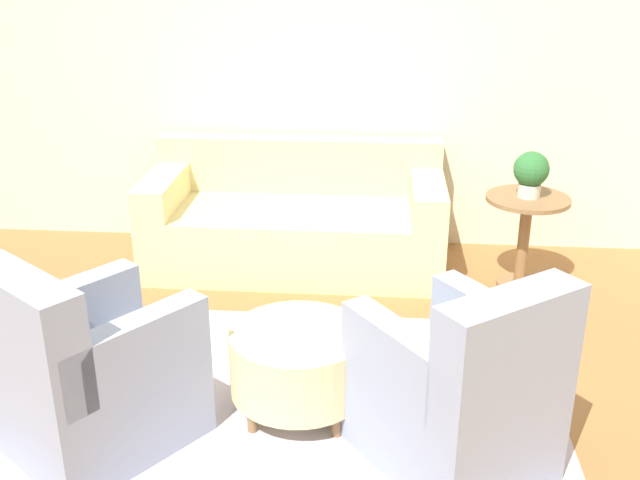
{
  "coord_description": "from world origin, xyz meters",
  "views": [
    {
      "loc": [
        0.48,
        -3.35,
        2.35
      ],
      "look_at": [
        0.15,
        0.55,
        0.75
      ],
      "focal_mm": 42.0,
      "sensor_mm": 36.0,
      "label": 1
    }
  ],
  "objects_px": {
    "side_table": "(525,225)",
    "ottoman_table": "(298,361)",
    "couch": "(296,223)",
    "armchair_right": "(460,395)",
    "potted_plant_on_side_table": "(531,172)",
    "armchair_left": "(90,378)"
  },
  "relations": [
    {
      "from": "ottoman_table",
      "to": "side_table",
      "type": "bearing_deg",
      "value": 49.4
    },
    {
      "from": "potted_plant_on_side_table",
      "to": "armchair_right",
      "type": "bearing_deg",
      "value": -107.15
    },
    {
      "from": "armchair_right",
      "to": "side_table",
      "type": "relative_size",
      "value": 1.59
    },
    {
      "from": "armchair_right",
      "to": "ottoman_table",
      "type": "relative_size",
      "value": 1.51
    },
    {
      "from": "armchair_left",
      "to": "ottoman_table",
      "type": "height_order",
      "value": "armchair_left"
    },
    {
      "from": "couch",
      "to": "armchair_left",
      "type": "relative_size",
      "value": 2.04
    },
    {
      "from": "armchair_right",
      "to": "side_table",
      "type": "bearing_deg",
      "value": 72.85
    },
    {
      "from": "couch",
      "to": "side_table",
      "type": "distance_m",
      "value": 1.68
    },
    {
      "from": "side_table",
      "to": "armchair_left",
      "type": "bearing_deg",
      "value": -139.46
    },
    {
      "from": "couch",
      "to": "armchair_right",
      "type": "bearing_deg",
      "value": -66.1
    },
    {
      "from": "side_table",
      "to": "ottoman_table",
      "type": "bearing_deg",
      "value": -130.6
    },
    {
      "from": "armchair_left",
      "to": "armchair_right",
      "type": "height_order",
      "value": "same"
    },
    {
      "from": "side_table",
      "to": "potted_plant_on_side_table",
      "type": "distance_m",
      "value": 0.39
    },
    {
      "from": "couch",
      "to": "ottoman_table",
      "type": "relative_size",
      "value": 3.08
    },
    {
      "from": "armchair_left",
      "to": "couch",
      "type": "bearing_deg",
      "value": 72.51
    },
    {
      "from": "side_table",
      "to": "potted_plant_on_side_table",
      "type": "bearing_deg",
      "value": 0.0
    },
    {
      "from": "armchair_right",
      "to": "side_table",
      "type": "distance_m",
      "value": 2.13
    },
    {
      "from": "couch",
      "to": "potted_plant_on_side_table",
      "type": "relative_size",
      "value": 6.85
    },
    {
      "from": "side_table",
      "to": "armchair_right",
      "type": "bearing_deg",
      "value": -107.15
    },
    {
      "from": "armchair_left",
      "to": "potted_plant_on_side_table",
      "type": "xyz_separation_m",
      "value": [
        2.37,
        2.03,
        0.46
      ]
    },
    {
      "from": "armchair_right",
      "to": "ottoman_table",
      "type": "xyz_separation_m",
      "value": [
        -0.79,
        0.38,
        -0.09
      ]
    },
    {
      "from": "couch",
      "to": "side_table",
      "type": "bearing_deg",
      "value": -9.44
    }
  ]
}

